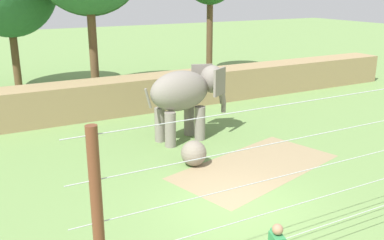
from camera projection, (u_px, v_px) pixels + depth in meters
The scene contains 6 objects.
ground_plane at pixel (234, 206), 12.58m from camera, with size 120.00×120.00×0.00m, color #6B8E4C.
dirt_patch at pixel (256, 167), 15.32m from camera, with size 6.09×3.05×0.01m, color #937F5B.
embankment_wall at pixel (113, 97), 21.54m from camera, with size 36.00×1.80×1.72m, color #997F56.
elephant at pixel (186, 93), 17.57m from camera, with size 3.99×1.83×2.97m.
enrichment_ball at pixel (194, 153), 15.32m from camera, with size 0.91×0.91×0.91m, color gray.
cable_fence at pixel (311, 180), 9.53m from camera, with size 10.55×0.20×4.00m.
Camera 1 is at (-6.44, -9.36, 6.07)m, focal length 40.58 mm.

